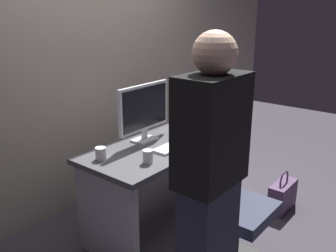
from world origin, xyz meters
name	(u,v)px	position (x,y,z in m)	size (l,w,h in m)	color
ground_plane	(163,223)	(0.00, 0.00, 0.00)	(9.00, 9.00, 0.00)	#3D3842
wall_back	(85,37)	(0.00, 0.88, 1.50)	(6.40, 0.10, 3.00)	#9E9384
desk	(163,169)	(0.00, 0.00, 0.50)	(1.35, 0.64, 0.73)	#4C4C51
office_chair	(230,211)	(-0.12, -0.68, 0.43)	(0.52, 0.52, 0.94)	black
person_at_desk	(210,184)	(-0.57, -0.80, 0.84)	(0.40, 0.24, 1.64)	#262838
monitor	(144,110)	(-0.05, 0.15, 0.98)	(0.54, 0.14, 0.46)	silver
keyboard	(176,145)	(0.01, -0.12, 0.74)	(0.43, 0.13, 0.02)	white
mouse	(197,133)	(0.33, -0.10, 0.74)	(0.06, 0.10, 0.03)	white
cup_near_keyboard	(148,157)	(-0.37, -0.17, 0.77)	(0.07, 0.07, 0.09)	silver
cup_by_monitor	(101,153)	(-0.53, 0.13, 0.77)	(0.08, 0.08, 0.09)	silver
book_stack	(186,120)	(0.47, 0.13, 0.78)	(0.21, 0.18, 0.10)	#3359A5
cell_phone	(215,131)	(0.50, -0.17, 0.73)	(0.07, 0.14, 0.01)	black
handbag	(282,196)	(0.85, -0.68, 0.14)	(0.34, 0.14, 0.38)	#4C3356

